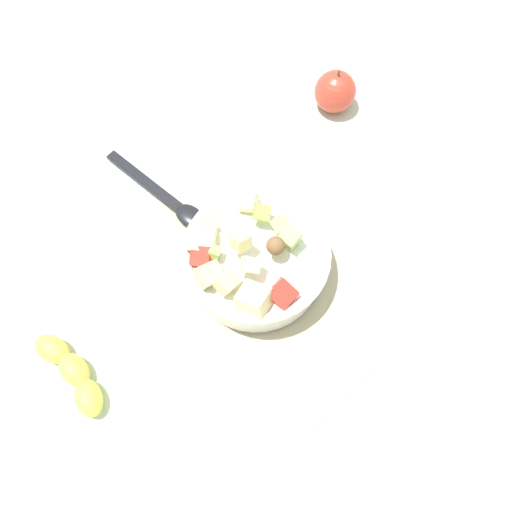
{
  "coord_description": "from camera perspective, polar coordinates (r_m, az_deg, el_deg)",
  "views": [
    {
      "loc": [
        -0.22,
        0.22,
        0.73
      ],
      "look_at": [
        0.01,
        0.01,
        0.06
      ],
      "focal_mm": 35.62,
      "sensor_mm": 36.0,
      "label": 1
    }
  ],
  "objects": [
    {
      "name": "whole_apple",
      "position": [
        0.95,
        8.88,
        17.79
      ],
      "size": [
        0.07,
        0.07,
        0.09
      ],
      "color": "#BC3828",
      "rests_on": "ground_plane"
    },
    {
      "name": "placemat",
      "position": [
        0.79,
        1.25,
        -1.79
      ],
      "size": [
        0.43,
        0.37,
        0.01
      ],
      "primitive_type": "cube",
      "color": "tan",
      "rests_on": "ground_plane"
    },
    {
      "name": "salad_bowl",
      "position": [
        0.75,
        -0.12,
        -0.36
      ],
      "size": [
        0.22,
        0.22,
        0.11
      ],
      "color": "white",
      "rests_on": "placemat"
    },
    {
      "name": "ground_plane",
      "position": [
        0.79,
        1.25,
        -1.88
      ],
      "size": [
        2.4,
        2.4,
        0.0
      ],
      "primitive_type": "plane",
      "color": "silver"
    },
    {
      "name": "serving_spoon",
      "position": [
        0.85,
        -9.61,
        6.11
      ],
      "size": [
        0.22,
        0.05,
        0.01
      ],
      "color": "black",
      "rests_on": "placemat"
    },
    {
      "name": "banana_whole",
      "position": [
        0.77,
        -20.02,
        -12.13
      ],
      "size": [
        0.15,
        0.05,
        0.04
      ],
      "color": "yellow",
      "rests_on": "ground_plane"
    }
  ]
}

